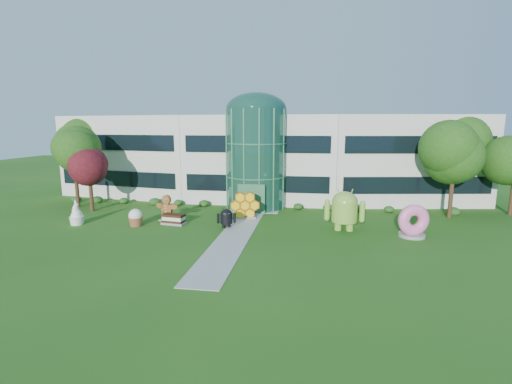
% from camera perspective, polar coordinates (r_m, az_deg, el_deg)
% --- Properties ---
extents(ground, '(140.00, 140.00, 0.00)m').
position_cam_1_polar(ground, '(26.83, -3.89, -7.66)').
color(ground, '#215114').
rests_on(ground, ground).
extents(building, '(46.00, 15.00, 9.30)m').
position_cam_1_polar(building, '(43.43, 1.24, 5.45)').
color(building, beige).
rests_on(building, ground).
extents(atrium, '(6.00, 6.00, 9.80)m').
position_cam_1_polar(atrium, '(37.49, 0.03, 5.10)').
color(atrium, '#194738').
rests_on(atrium, ground).
extents(walkway, '(2.40, 20.00, 0.04)m').
position_cam_1_polar(walkway, '(28.69, -3.02, -6.43)').
color(walkway, '#9E9E93').
rests_on(walkway, ground).
extents(tree_red, '(4.00, 4.00, 6.00)m').
position_cam_1_polar(tree_red, '(39.06, -24.16, 1.60)').
color(tree_red, '#3F0C14').
rests_on(tree_red, ground).
extents(trees_backdrop, '(52.00, 8.00, 8.40)m').
position_cam_1_polar(trees_backdrop, '(38.54, 0.26, 4.19)').
color(trees_backdrop, '#234912').
rests_on(trees_backdrop, ground).
extents(android_green, '(3.40, 2.38, 3.69)m').
position_cam_1_polar(android_green, '(29.96, 13.47, -2.37)').
color(android_green, '#81B339').
rests_on(android_green, ground).
extents(android_black, '(1.82, 1.45, 1.82)m').
position_cam_1_polar(android_black, '(30.29, -4.59, -3.81)').
color(android_black, black).
rests_on(android_black, ground).
extents(donut, '(2.61, 1.70, 2.50)m').
position_cam_1_polar(donut, '(30.03, 22.97, -4.05)').
color(donut, '#E758A3').
rests_on(donut, ground).
extents(gingerbread, '(2.67, 1.58, 2.31)m').
position_cam_1_polar(gingerbread, '(33.30, -13.55, -2.35)').
color(gingerbread, brown).
rests_on(gingerbread, ground).
extents(ice_cream_sandwich, '(2.11, 1.28, 0.88)m').
position_cam_1_polar(ice_cream_sandwich, '(32.07, -12.54, -4.10)').
color(ice_cream_sandwich, black).
rests_on(ice_cream_sandwich, ground).
extents(honeycomb, '(2.94, 1.62, 2.19)m').
position_cam_1_polar(honeycomb, '(33.16, -1.71, -2.23)').
color(honeycomb, yellow).
rests_on(honeycomb, ground).
extents(froyo, '(1.26, 1.26, 2.11)m').
position_cam_1_polar(froyo, '(34.53, -25.94, -2.83)').
color(froyo, white).
rests_on(froyo, ground).
extents(cupcake, '(1.29, 1.29, 1.45)m').
position_cam_1_polar(cupcake, '(32.30, -18.03, -3.74)').
color(cupcake, white).
rests_on(cupcake, ground).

